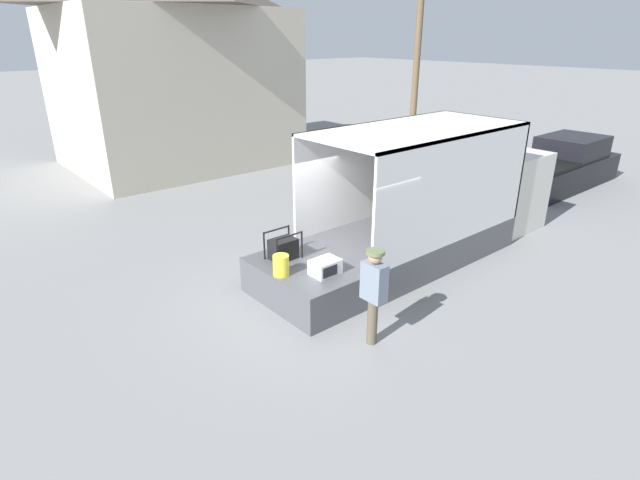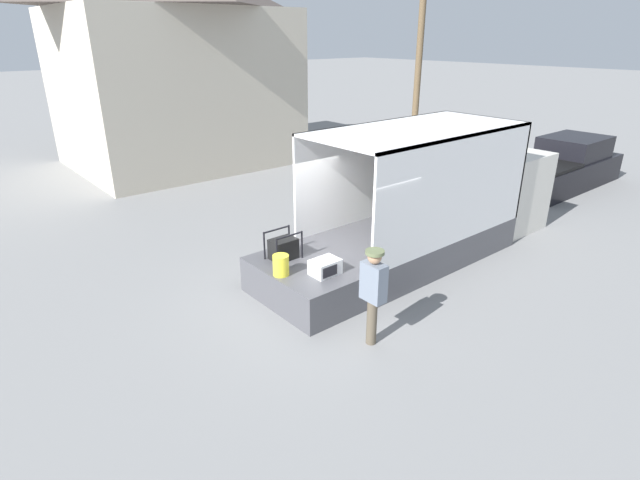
{
  "view_description": "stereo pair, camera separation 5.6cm",
  "coord_description": "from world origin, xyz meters",
  "px_view_note": "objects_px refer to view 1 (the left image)",
  "views": [
    {
      "loc": [
        -6.26,
        -7.08,
        5.04
      ],
      "look_at": [
        -0.44,
        -0.2,
        1.31
      ],
      "focal_mm": 28.0,
      "sensor_mm": 36.0,
      "label": 1
    },
    {
      "loc": [
        -6.21,
        -7.12,
        5.04
      ],
      "look_at": [
        -0.44,
        -0.2,
        1.31
      ],
      "focal_mm": 28.0,
      "sensor_mm": 36.0,
      "label": 2
    }
  ],
  "objects_px": {
    "pickup_truck_black": "(562,166)",
    "utility_pole": "(418,46)",
    "box_truck": "(451,208)",
    "orange_bucket": "(281,265)",
    "worker_person": "(374,287)",
    "portable_generator": "(284,248)",
    "microwave": "(325,267)"
  },
  "relations": [
    {
      "from": "utility_pole",
      "to": "microwave",
      "type": "bearing_deg",
      "value": -146.43
    },
    {
      "from": "microwave",
      "to": "worker_person",
      "type": "relative_size",
      "value": 0.31
    },
    {
      "from": "orange_bucket",
      "to": "worker_person",
      "type": "height_order",
      "value": "worker_person"
    },
    {
      "from": "portable_generator",
      "to": "pickup_truck_black",
      "type": "distance_m",
      "value": 12.28
    },
    {
      "from": "utility_pole",
      "to": "box_truck",
      "type": "bearing_deg",
      "value": -134.33
    },
    {
      "from": "portable_generator",
      "to": "orange_bucket",
      "type": "xyz_separation_m",
      "value": [
        -0.5,
        -0.59,
        -0.02
      ]
    },
    {
      "from": "microwave",
      "to": "worker_person",
      "type": "bearing_deg",
      "value": -95.99
    },
    {
      "from": "box_truck",
      "to": "orange_bucket",
      "type": "distance_m",
      "value": 5.41
    },
    {
      "from": "worker_person",
      "to": "pickup_truck_black",
      "type": "height_order",
      "value": "worker_person"
    },
    {
      "from": "microwave",
      "to": "pickup_truck_black",
      "type": "height_order",
      "value": "pickup_truck_black"
    },
    {
      "from": "pickup_truck_black",
      "to": "utility_pole",
      "type": "bearing_deg",
      "value": 91.49
    },
    {
      "from": "pickup_truck_black",
      "to": "worker_person",
      "type": "bearing_deg",
      "value": -168.0
    },
    {
      "from": "portable_generator",
      "to": "worker_person",
      "type": "height_order",
      "value": "worker_person"
    },
    {
      "from": "worker_person",
      "to": "orange_bucket",
      "type": "bearing_deg",
      "value": 104.92
    },
    {
      "from": "orange_bucket",
      "to": "portable_generator",
      "type": "bearing_deg",
      "value": 49.4
    },
    {
      "from": "microwave",
      "to": "worker_person",
      "type": "xyz_separation_m",
      "value": [
        -0.15,
        -1.43,
        0.19
      ]
    },
    {
      "from": "box_truck",
      "to": "pickup_truck_black",
      "type": "relative_size",
      "value": 1.34
    },
    {
      "from": "pickup_truck_black",
      "to": "utility_pole",
      "type": "relative_size",
      "value": 0.6
    },
    {
      "from": "microwave",
      "to": "orange_bucket",
      "type": "distance_m",
      "value": 0.85
    },
    {
      "from": "portable_generator",
      "to": "worker_person",
      "type": "relative_size",
      "value": 0.37
    },
    {
      "from": "box_truck",
      "to": "utility_pole",
      "type": "bearing_deg",
      "value": 45.67
    },
    {
      "from": "orange_bucket",
      "to": "utility_pole",
      "type": "relative_size",
      "value": 0.05
    },
    {
      "from": "box_truck",
      "to": "pickup_truck_black",
      "type": "height_order",
      "value": "box_truck"
    },
    {
      "from": "worker_person",
      "to": "pickup_truck_black",
      "type": "bearing_deg",
      "value": 12.0
    },
    {
      "from": "microwave",
      "to": "portable_generator",
      "type": "height_order",
      "value": "portable_generator"
    },
    {
      "from": "microwave",
      "to": "pickup_truck_black",
      "type": "relative_size",
      "value": 0.1
    },
    {
      "from": "box_truck",
      "to": "worker_person",
      "type": "bearing_deg",
      "value": -157.93
    },
    {
      "from": "orange_bucket",
      "to": "utility_pole",
      "type": "distance_m",
      "value": 15.06
    },
    {
      "from": "orange_bucket",
      "to": "worker_person",
      "type": "relative_size",
      "value": 0.23
    },
    {
      "from": "pickup_truck_black",
      "to": "microwave",
      "type": "bearing_deg",
      "value": -174.43
    },
    {
      "from": "orange_bucket",
      "to": "microwave",
      "type": "bearing_deg",
      "value": -37.85
    },
    {
      "from": "portable_generator",
      "to": "microwave",
      "type": "bearing_deg",
      "value": -81.49
    }
  ]
}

